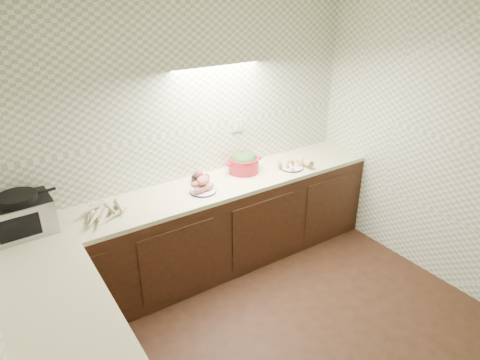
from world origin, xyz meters
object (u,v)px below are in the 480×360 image
dutch_oven (244,162)px  sweet_potato_plate (202,186)px  veg_plate (295,164)px  onion_bowl (200,178)px  toaster_oven (21,215)px  parsnip_pile (104,211)px

dutch_oven → sweet_potato_plate: bearing=-159.9°
sweet_potato_plate → veg_plate: (1.06, -0.04, -0.02)m
veg_plate → onion_bowl: bearing=167.6°
toaster_oven → onion_bowl: (1.53, 0.02, -0.10)m
parsnip_pile → onion_bowl: (0.95, 0.11, 0.02)m
veg_plate → parsnip_pile: bearing=176.7°
toaster_oven → veg_plate: (2.51, -0.19, -0.11)m
parsnip_pile → dutch_oven: (1.43, 0.09, 0.07)m
onion_bowl → veg_plate: onion_bowl is taller
toaster_oven → onion_bowl: toaster_oven is taller
dutch_oven → toaster_oven: bearing=-175.9°
sweet_potato_plate → onion_bowl: sweet_potato_plate is taller
sweet_potato_plate → onion_bowl: bearing=67.7°
onion_bowl → veg_plate: size_ratio=0.51×
dutch_oven → veg_plate: size_ratio=1.13×
parsnip_pile → sweet_potato_plate: (0.87, -0.07, 0.02)m
parsnip_pile → veg_plate: 1.93m
toaster_oven → veg_plate: size_ratio=1.36×
toaster_oven → dutch_oven: 2.01m
veg_plate → toaster_oven: bearing=175.6°
sweet_potato_plate → parsnip_pile: bearing=175.3°
onion_bowl → parsnip_pile: bearing=-173.6°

